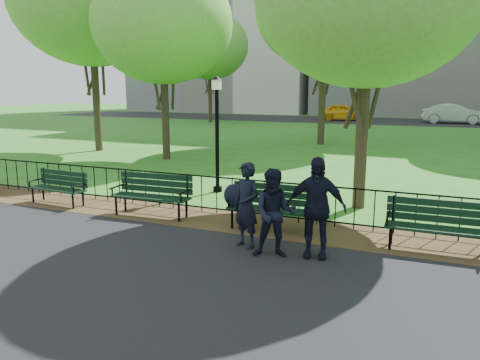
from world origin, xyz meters
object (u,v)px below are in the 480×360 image
at_px(park_bench_left_a, 153,190).
at_px(tree_far_w, 209,46).
at_px(lamppost, 217,130).
at_px(taxi, 343,112).
at_px(park_bench_main, 254,199).
at_px(person_left, 246,205).
at_px(park_bench_right_a, 437,220).
at_px(tree_near_w, 163,24).
at_px(person_mid, 275,213).
at_px(sedan_silver, 454,114).
at_px(park_bench_left_b, 60,184).
at_px(person_right, 316,207).
at_px(tree_far_c, 325,8).

height_order(park_bench_left_a, tree_far_w, tree_far_w).
height_order(lamppost, taxi, lamppost).
height_order(park_bench_main, lamppost, lamppost).
distance_m(lamppost, taxi, 30.15).
bearing_deg(person_left, park_bench_right_a, 41.34).
xyz_separation_m(lamppost, tree_near_w, (-4.66, 4.74, 3.63)).
height_order(person_mid, sedan_silver, sedan_silver).
bearing_deg(park_bench_left_b, park_bench_right_a, 3.82).
relative_size(park_bench_left_b, taxi, 0.38).
xyz_separation_m(park_bench_main, park_bench_right_a, (3.55, 0.04, -0.07)).
distance_m(park_bench_main, person_left, 1.16).
distance_m(park_bench_right_a, person_left, 3.47).
height_order(person_mid, person_right, person_right).
bearing_deg(person_right, person_left, 171.99).
bearing_deg(park_bench_right_a, tree_far_c, 109.23).
distance_m(tree_far_w, person_mid, 32.75).
bearing_deg(tree_far_c, taxi, 97.45).
height_order(park_bench_main, park_bench_left_b, park_bench_main).
relative_size(tree_near_w, tree_far_w, 0.86).
xyz_separation_m(person_left, person_mid, (0.65, -0.29, -0.01)).
xyz_separation_m(tree_far_w, person_left, (14.90, -28.01, -5.45)).
bearing_deg(park_bench_main, tree_far_c, 96.46).
height_order(park_bench_left_b, person_right, person_right).
height_order(person_left, person_mid, person_left).
relative_size(park_bench_left_b, tree_near_w, 0.21).
height_order(park_bench_left_b, person_left, person_left).
bearing_deg(park_bench_left_b, tree_far_w, 112.87).
xyz_separation_m(park_bench_left_b, tree_near_w, (-1.59, 7.62, 4.87)).
xyz_separation_m(tree_near_w, person_left, (7.23, -8.78, -4.59)).
bearing_deg(person_right, lamppost, 125.93).
bearing_deg(person_mid, lamppost, 109.60).
relative_size(park_bench_left_a, tree_near_w, 0.24).
bearing_deg(tree_far_c, person_left, -81.15).
bearing_deg(sedan_silver, park_bench_left_b, 165.92).
height_order(park_bench_main, person_left, person_left).
xyz_separation_m(person_right, taxi, (-6.17, 34.10, -0.15)).
xyz_separation_m(tree_near_w, tree_far_w, (-7.67, 19.23, 0.86)).
height_order(tree_far_c, tree_far_w, tree_far_c).
bearing_deg(person_left, tree_near_w, 151.16).
relative_size(park_bench_left_a, tree_far_c, 0.20).
bearing_deg(lamppost, tree_near_w, 134.54).
height_order(park_bench_left_b, taxi, taxi).
height_order(park_bench_left_a, tree_far_c, tree_far_c).
bearing_deg(tree_far_c, park_bench_left_a, -91.07).
bearing_deg(park_bench_left_b, park_bench_left_a, 3.85).
distance_m(park_bench_left_b, person_mid, 6.45).
xyz_separation_m(park_bench_left_a, park_bench_left_b, (-2.81, -0.00, -0.08)).
bearing_deg(tree_far_w, taxi, 31.21).
relative_size(park_bench_main, person_left, 1.21).
bearing_deg(park_bench_left_a, park_bench_right_a, -3.63).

